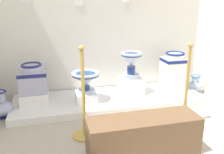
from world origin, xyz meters
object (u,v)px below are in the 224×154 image
Objects in this scene: plinth_block_central_ornate at (35,98)px; antique_toilet_tall_cobalt at (174,67)px; stanchion_post_near_right at (186,100)px; stanchion_post_near_left at (84,113)px; antique_toilet_broad_patterned at (131,61)px; antique_toilet_rightmost at (86,79)px; info_placard_second at (78,1)px; decorative_vase_spare at (2,107)px; plinth_block_broad_patterned at (131,86)px; plinth_block_tall_cobalt at (173,85)px; museum_bench at (143,136)px; antique_toilet_central_ornate at (33,78)px; plinth_block_rightmost at (86,96)px; decorative_vase_corner at (195,85)px.

antique_toilet_tall_cobalt is at bearing 1.31° from plinth_block_central_ornate.
stanchion_post_near_left is at bearing -179.90° from stanchion_post_near_right.
antique_toilet_tall_cobalt is (0.74, 0.01, -0.14)m from antique_toilet_broad_patterned.
info_placard_second is at bearing 89.61° from antique_toilet_rightmost.
stanchion_post_near_right is at bearing -18.40° from decorative_vase_spare.
info_placard_second reaches higher than antique_toilet_tall_cobalt.
decorative_vase_spare is (-2.63, -0.20, -0.34)m from antique_toilet_tall_cobalt.
stanchion_post_near_left reaches higher than decorative_vase_spare.
antique_toilet_broad_patterned reaches higher than plinth_block_broad_patterned.
museum_bench reaches higher than plinth_block_tall_cobalt.
plinth_block_central_ornate is at bearing -90.00° from antique_toilet_central_ornate.
plinth_block_rightmost is 0.85× the size of decorative_vase_spare.
antique_toilet_broad_patterned reaches higher than museum_bench.
antique_toilet_central_ornate is at bearing 129.19° from museum_bench.
plinth_block_central_ornate is at bearing -178.69° from plinth_block_tall_cobalt.
antique_toilet_rightmost is at bearing -90.39° from info_placard_second.
antique_toilet_broad_patterned is 1.06× the size of plinth_block_tall_cobalt.
stanchion_post_near_left is (-2.04, -0.96, 0.17)m from decorative_vase_corner.
antique_toilet_broad_patterned is at bearing 47.45° from stanchion_post_near_left.
plinth_block_tall_cobalt is 2.88× the size of info_placard_second.
decorative_vase_corner is at bearing -11.99° from info_placard_second.
plinth_block_rightmost is 0.31× the size of stanchion_post_near_right.
antique_toilet_central_ornate is 1.10× the size of decorative_vase_spare.
plinth_block_broad_patterned is 1.30m from stanchion_post_near_left.
decorative_vase_corner is at bearing 3.74° from decorative_vase_spare.
stanchion_post_near_right is at bearing -67.15° from antique_toilet_broad_patterned.
antique_toilet_rightmost is at bearing -169.62° from plinth_block_broad_patterned.
decorative_vase_spare is 0.36× the size of stanchion_post_near_right.
antique_toilet_central_ornate is 1.34m from info_placard_second.
antique_toilet_tall_cobalt is (1.47, 0.14, 0.32)m from plinth_block_rightmost.
info_placard_second is 0.36× the size of decorative_vase_spare.
decorative_vase_spare is at bearing 142.84° from stanchion_post_near_left.
antique_toilet_broad_patterned is 0.40× the size of stanchion_post_near_right.
antique_toilet_rightmost is (0.73, -0.09, 0.26)m from plinth_block_central_ornate.
info_placard_second reaches higher than stanchion_post_near_right.
museum_bench reaches higher than decorative_vase_corner.
antique_toilet_tall_cobalt reaches higher than plinth_block_tall_cobalt.
info_placard_second reaches higher than plinth_block_rightmost.
plinth_block_broad_patterned is 1.04m from stanchion_post_near_right.
plinth_block_central_ornate is 0.29m from antique_toilet_central_ornate.
stanchion_post_near_right is (1.87, -0.91, -0.15)m from antique_toilet_central_ornate.
plinth_block_rightmost is at bearing 2.95° from decorative_vase_spare.
plinth_block_tall_cobalt is at bearing 5.47° from plinth_block_rightmost.
info_placard_second is 1.88m from decorative_vase_spare.
stanchion_post_near_left reaches higher than plinth_block_tall_cobalt.
antique_toilet_central_ornate is 0.39× the size of stanchion_post_near_left.
plinth_block_rightmost is 1.35m from museum_bench.
antique_toilet_broad_patterned is 0.85× the size of antique_toilet_tall_cobalt.
stanchion_post_near_left reaches higher than antique_toilet_tall_cobalt.
plinth_block_rightmost is 0.91× the size of plinth_block_broad_patterned.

